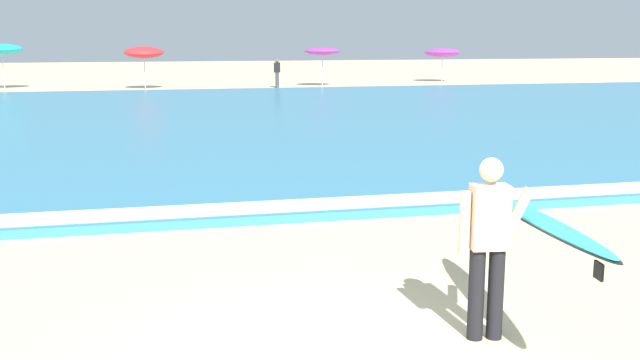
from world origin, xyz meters
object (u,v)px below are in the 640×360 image
object	(u,v)px
surfer_with_board	(515,232)
beach_umbrella_3	(442,53)
beach_umbrella_1	(144,52)
beach_umbrella_0	(2,49)
beachgoer_near_row_left	(277,72)
beach_umbrella_2	(322,51)

from	to	relation	value
surfer_with_board	beach_umbrella_3	distance (m)	40.54
surfer_with_board	beach_umbrella_1	size ratio (longest dim) A/B	1.29
surfer_with_board	beach_umbrella_0	size ratio (longest dim) A/B	1.24
beach_umbrella_1	surfer_with_board	bearing A→B (deg)	-85.00
beach_umbrella_3	surfer_with_board	bearing A→B (deg)	-111.55
surfer_with_board	beach_umbrella_1	distance (m)	35.45
beachgoer_near_row_left	beach_umbrella_3	bearing A→B (deg)	15.02
surfer_with_board	beach_umbrella_2	xyz separation A→B (m)	(6.70, 35.42, 0.92)
surfer_with_board	beachgoer_near_row_left	xyz separation A→B (m)	(3.99, 34.77, -0.19)
beach_umbrella_0	beach_umbrella_2	size ratio (longest dim) A/B	1.10
surfer_with_board	beach_umbrella_3	bearing A→B (deg)	68.45
surfer_with_board	beach_umbrella_0	world-z (taller)	beach_umbrella_0
beach_umbrella_1	beachgoer_near_row_left	xyz separation A→B (m)	(7.08, -0.53, -1.11)
surfer_with_board	beachgoer_near_row_left	distance (m)	35.00
beach_umbrella_1	beach_umbrella_2	world-z (taller)	beach_umbrella_1
beach_umbrella_0	surfer_with_board	bearing A→B (deg)	-74.29
beach_umbrella_1	beachgoer_near_row_left	bearing A→B (deg)	-4.26
beach_umbrella_2	beach_umbrella_3	world-z (taller)	beach_umbrella_2
beach_umbrella_0	beachgoer_near_row_left	distance (m)	14.71
beach_umbrella_2	beach_umbrella_3	distance (m)	8.49
beach_umbrella_0	beach_umbrella_2	bearing A→B (deg)	-5.88
beach_umbrella_1	beachgoer_near_row_left	world-z (taller)	beach_umbrella_1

